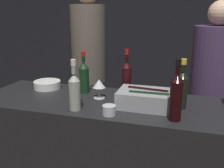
{
  "coord_description": "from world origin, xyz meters",
  "views": [
    {
      "loc": [
        0.47,
        -1.27,
        1.58
      ],
      "look_at": [
        0.0,
        0.35,
        1.09
      ],
      "focal_mm": 40.0,
      "sensor_mm": 36.0,
      "label": 1
    }
  ],
  "objects_px": {
    "white_wine_bottle": "(75,90)",
    "champagne_bottle": "(182,88)",
    "red_wine_bottle_burgundy": "(84,76)",
    "red_wine_bottle_black_foil": "(176,96)",
    "wine_glass": "(99,84)",
    "candle_votive": "(109,110)",
    "red_wine_bottle_tall": "(126,77)",
    "bowl_white": "(47,84)",
    "person_in_hoodie": "(212,87)",
    "ice_bin_with_bottles": "(145,98)",
    "person_blond_tee": "(89,65)"
  },
  "relations": [
    {
      "from": "bowl_white",
      "to": "person_in_hoodie",
      "type": "height_order",
      "value": "person_in_hoodie"
    },
    {
      "from": "candle_votive",
      "to": "champagne_bottle",
      "type": "distance_m",
      "value": 0.5
    },
    {
      "from": "white_wine_bottle",
      "to": "red_wine_bottle_tall",
      "type": "relative_size",
      "value": 0.94
    },
    {
      "from": "person_in_hoodie",
      "to": "champagne_bottle",
      "type": "bearing_deg",
      "value": 178.64
    },
    {
      "from": "wine_glass",
      "to": "red_wine_bottle_black_foil",
      "type": "bearing_deg",
      "value": -23.67
    },
    {
      "from": "white_wine_bottle",
      "to": "red_wine_bottle_black_foil",
      "type": "bearing_deg",
      "value": 1.35
    },
    {
      "from": "person_in_hoodie",
      "to": "wine_glass",
      "type": "bearing_deg",
      "value": 148.03
    },
    {
      "from": "white_wine_bottle",
      "to": "wine_glass",
      "type": "bearing_deg",
      "value": 73.53
    },
    {
      "from": "candle_votive",
      "to": "person_in_hoodie",
      "type": "bearing_deg",
      "value": 54.62
    },
    {
      "from": "bowl_white",
      "to": "white_wine_bottle",
      "type": "xyz_separation_m",
      "value": [
        0.42,
        -0.37,
        0.1
      ]
    },
    {
      "from": "white_wine_bottle",
      "to": "red_wine_bottle_tall",
      "type": "xyz_separation_m",
      "value": [
        0.25,
        0.39,
        0.01
      ]
    },
    {
      "from": "candle_votive",
      "to": "person_in_hoodie",
      "type": "height_order",
      "value": "person_in_hoodie"
    },
    {
      "from": "candle_votive",
      "to": "red_wine_bottle_black_foil",
      "type": "relative_size",
      "value": 0.23
    },
    {
      "from": "bowl_white",
      "to": "candle_votive",
      "type": "bearing_deg",
      "value": -30.82
    },
    {
      "from": "red_wine_bottle_black_foil",
      "to": "champagne_bottle",
      "type": "bearing_deg",
      "value": 82.43
    },
    {
      "from": "bowl_white",
      "to": "candle_votive",
      "type": "height_order",
      "value": "same"
    },
    {
      "from": "bowl_white",
      "to": "red_wine_bottle_black_foil",
      "type": "height_order",
      "value": "red_wine_bottle_black_foil"
    },
    {
      "from": "candle_votive",
      "to": "white_wine_bottle",
      "type": "height_order",
      "value": "white_wine_bottle"
    },
    {
      "from": "ice_bin_with_bottles",
      "to": "bowl_white",
      "type": "bearing_deg",
      "value": 167.29
    },
    {
      "from": "white_wine_bottle",
      "to": "person_blond_tee",
      "type": "bearing_deg",
      "value": 106.46
    },
    {
      "from": "candle_votive",
      "to": "red_wine_bottle_tall",
      "type": "xyz_separation_m",
      "value": [
        0.01,
        0.42,
        0.11
      ]
    },
    {
      "from": "red_wine_bottle_black_foil",
      "to": "red_wine_bottle_tall",
      "type": "xyz_separation_m",
      "value": [
        -0.38,
        0.38,
        -0.01
      ]
    },
    {
      "from": "red_wine_bottle_burgundy",
      "to": "red_wine_bottle_black_foil",
      "type": "relative_size",
      "value": 0.9
    },
    {
      "from": "person_in_hoodie",
      "to": "red_wine_bottle_burgundy",
      "type": "bearing_deg",
      "value": 139.6
    },
    {
      "from": "wine_glass",
      "to": "ice_bin_with_bottles",
      "type": "bearing_deg",
      "value": -12.41
    },
    {
      "from": "red_wine_bottle_tall",
      "to": "person_in_hoodie",
      "type": "xyz_separation_m",
      "value": [
        0.67,
        0.54,
        -0.18
      ]
    },
    {
      "from": "red_wine_bottle_burgundy",
      "to": "red_wine_bottle_black_foil",
      "type": "bearing_deg",
      "value": -25.3
    },
    {
      "from": "red_wine_bottle_burgundy",
      "to": "red_wine_bottle_tall",
      "type": "height_order",
      "value": "red_wine_bottle_tall"
    },
    {
      "from": "ice_bin_with_bottles",
      "to": "red_wine_bottle_tall",
      "type": "xyz_separation_m",
      "value": [
        -0.18,
        0.22,
        0.08
      ]
    },
    {
      "from": "red_wine_bottle_black_foil",
      "to": "candle_votive",
      "type": "bearing_deg",
      "value": -174.73
    },
    {
      "from": "wine_glass",
      "to": "candle_votive",
      "type": "height_order",
      "value": "wine_glass"
    },
    {
      "from": "ice_bin_with_bottles",
      "to": "red_wine_bottle_black_foil",
      "type": "relative_size",
      "value": 0.94
    },
    {
      "from": "champagne_bottle",
      "to": "person_in_hoodie",
      "type": "xyz_separation_m",
      "value": [
        0.27,
        0.72,
        -0.18
      ]
    },
    {
      "from": "candle_votive",
      "to": "red_wine_bottle_black_foil",
      "type": "distance_m",
      "value": 0.41
    },
    {
      "from": "bowl_white",
      "to": "person_blond_tee",
      "type": "height_order",
      "value": "person_blond_tee"
    },
    {
      "from": "red_wine_bottle_tall",
      "to": "white_wine_bottle",
      "type": "bearing_deg",
      "value": -121.91
    },
    {
      "from": "bowl_white",
      "to": "red_wine_bottle_tall",
      "type": "bearing_deg",
      "value": 2.22
    },
    {
      "from": "ice_bin_with_bottles",
      "to": "wine_glass",
      "type": "distance_m",
      "value": 0.36
    },
    {
      "from": "champagne_bottle",
      "to": "red_wine_bottle_black_foil",
      "type": "distance_m",
      "value": 0.21
    },
    {
      "from": "ice_bin_with_bottles",
      "to": "red_wine_bottle_tall",
      "type": "relative_size",
      "value": 0.96
    },
    {
      "from": "ice_bin_with_bottles",
      "to": "person_in_hoodie",
      "type": "bearing_deg",
      "value": 56.89
    },
    {
      "from": "candle_votive",
      "to": "champagne_bottle",
      "type": "relative_size",
      "value": 0.25
    },
    {
      "from": "wine_glass",
      "to": "champagne_bottle",
      "type": "bearing_deg",
      "value": -3.15
    },
    {
      "from": "wine_glass",
      "to": "red_wine_bottle_black_foil",
      "type": "xyz_separation_m",
      "value": [
        0.55,
        -0.24,
        0.04
      ]
    },
    {
      "from": "bowl_white",
      "to": "wine_glass",
      "type": "height_order",
      "value": "wine_glass"
    },
    {
      "from": "ice_bin_with_bottles",
      "to": "red_wine_bottle_burgundy",
      "type": "relative_size",
      "value": 1.04
    },
    {
      "from": "red_wine_bottle_burgundy",
      "to": "white_wine_bottle",
      "type": "bearing_deg",
      "value": -77.02
    },
    {
      "from": "person_blond_tee",
      "to": "white_wine_bottle",
      "type": "bearing_deg",
      "value": 127.5
    },
    {
      "from": "white_wine_bottle",
      "to": "champagne_bottle",
      "type": "bearing_deg",
      "value": 18.93
    },
    {
      "from": "wine_glass",
      "to": "red_wine_bottle_tall",
      "type": "xyz_separation_m",
      "value": [
        0.17,
        0.14,
        0.03
      ]
    }
  ]
}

